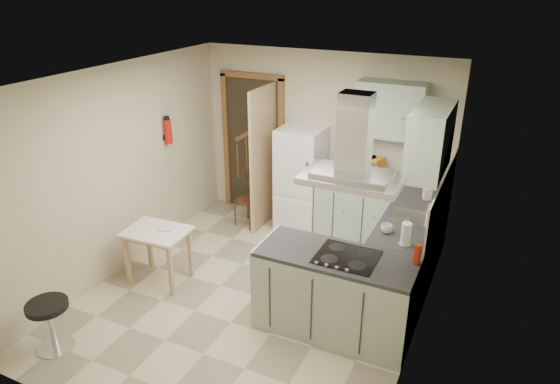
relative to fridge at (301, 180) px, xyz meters
The scene contains 28 objects.
floor 1.96m from the fridge, 83.66° to the right, with size 4.20×4.20×0.00m, color #C0B895.
ceiling 2.52m from the fridge, 83.66° to the right, with size 4.20×4.20×0.00m, color silver.
back_wall 0.62m from the fridge, 56.31° to the left, with size 3.60×3.60×0.00m, color #C0B494.
left_wall 2.46m from the fridge, 131.63° to the right, with size 4.20×4.20×0.00m, color #C0B494.
right_wall 2.74m from the fridge, 41.99° to the right, with size 4.20×4.20×0.00m, color #C0B494.
doorway 0.99m from the fridge, 163.30° to the left, with size 1.10×0.12×2.10m, color brown.
fridge is the anchor object (origin of this frame).
counter_back 0.91m from the fridge, ahead, with size 1.08×0.60×0.90m, color #9EB2A0.
counter_right 1.85m from the fridge, 21.66° to the right, with size 0.60×1.95×0.90m, color #9EB2A0.
splashback 1.26m from the fridge, 13.94° to the left, with size 1.68×0.02×0.50m, color beige.
wall_cabinet_back 1.60m from the fridge, ahead, with size 0.85×0.35×0.70m, color #9EB2A0.
wall_cabinet_right 2.33m from the fridge, 27.50° to the right, with size 0.35×0.90×0.70m, color #9EB2A0.
peninsula 2.35m from the fridge, 58.26° to the right, with size 1.55×0.65×0.90m, color #9EB2A0.
hob 2.39m from the fridge, 56.21° to the right, with size 0.58×0.50×0.01m, color black.
extractor_hood 2.57m from the fridge, 56.21° to the right, with size 0.90×0.55×0.10m, color silver.
sink 1.91m from the fridge, 26.57° to the right, with size 0.45×0.40×0.01m, color silver.
fire_extinguisher 1.93m from the fridge, 149.70° to the right, with size 0.10×0.10×0.32m, color #B2140F.
drop_leaf_table 2.26m from the fridge, 116.14° to the right, with size 0.72×0.54×0.67m, color tan.
bentwood_chair 0.84m from the fridge, 160.94° to the right, with size 0.35×0.35×0.79m, color #4B2519.
stool 3.65m from the fridge, 109.06° to the right, with size 0.40×0.40×0.53m, color black.
microwave 0.85m from the fridge, ahead, with size 0.51×0.35×0.28m, color black.
kettle 1.17m from the fridge, ahead, with size 0.13×0.13×0.19m, color white.
cereal_box 1.12m from the fridge, ahead, with size 0.08×0.21×0.32m, color orange.
soap_bottle 1.81m from the fridge, ahead, with size 0.09×0.10×0.21m, color silver.
paper_towel 2.33m from the fridge, 40.03° to the right, with size 0.10×0.10×0.25m, color silver.
cup 2.04m from the fridge, 40.63° to the right, with size 0.12×0.12×0.10m, color silver.
red_bottle 2.67m from the fridge, 42.73° to the right, with size 0.07×0.07×0.20m, color #AA290E.
book 2.14m from the fridge, 117.56° to the right, with size 0.17×0.24×0.11m, color #9F4D35.
Camera 1 is at (2.31, -4.22, 3.41)m, focal length 32.00 mm.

